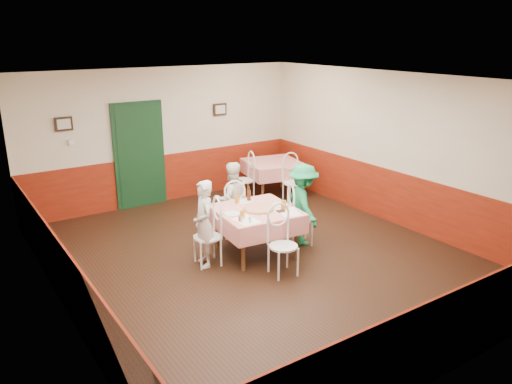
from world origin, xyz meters
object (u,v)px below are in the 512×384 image
diner_right (303,204)px  diner_left (204,224)px  main_table (256,232)px  chair_far (233,212)px  diner_far (232,199)px  wallet (281,211)px  beer_bottle (249,194)px  chair_second_b (293,183)px  glass_a (242,215)px  chair_left (207,237)px  pizza (259,209)px  glass_b (284,205)px  second_table (273,178)px  chair_second_a (244,180)px  chair_near (283,246)px  chair_right (300,219)px  glass_c (237,199)px

diner_right → diner_left: bearing=100.9°
main_table → chair_far: bearing=84.5°
diner_left → diner_far: (0.98, 0.81, -0.01)m
wallet → beer_bottle: bearing=105.9°
chair_second_b → diner_far: bearing=-147.9°
diner_left → glass_a: bearing=69.4°
chair_left → pizza: (0.87, -0.12, 0.33)m
beer_bottle → glass_b: bearing=-72.1°
main_table → second_table: 3.15m
chair_second_a → beer_bottle: (-1.16, -1.99, 0.43)m
glass_b → diner_left: diner_left is taller
diner_far → chair_near: bearing=95.9°
chair_left → diner_right: size_ratio=0.65×
chair_second_a → beer_bottle: size_ratio=3.85×
chair_near → beer_bottle: beer_bottle is taller
chair_far → chair_second_b: (1.96, 0.80, 0.00)m
beer_bottle → diner_left: diner_left is taller
pizza → glass_b: (0.33, -0.23, 0.06)m
chair_left → chair_near: size_ratio=1.00×
chair_second_b → beer_bottle: beer_bottle is taller
chair_far → beer_bottle: beer_bottle is taller
second_table → chair_right: chair_right is taller
second_table → glass_c: (-2.13, -1.97, 0.45)m
chair_left → chair_far: bearing=139.2°
pizza → wallet: (0.24, -0.27, -0.00)m
main_table → chair_far: chair_far is taller
second_table → beer_bottle: bearing=-133.9°
main_table → beer_bottle: bearing=72.3°
chair_left → pizza: size_ratio=1.93×
chair_left → diner_right: 1.77m
glass_a → diner_far: 1.24m
chair_second_b → diner_right: bearing=-112.4°
glass_a → glass_c: glass_c is taller
main_table → chair_near: bearing=-95.5°
main_table → wallet: (0.26, -0.31, 0.40)m
glass_a → chair_second_a: bearing=57.2°
glass_a → beer_bottle: size_ratio=0.54×
diner_far → pizza: bearing=97.5°
main_table → chair_far: size_ratio=1.36×
pizza → glass_c: 0.48m
glass_a → main_table: bearing=29.9°
main_table → glass_c: 0.63m
chair_right → diner_right: 0.25m
chair_left → glass_b: size_ratio=5.93×
diner_far → diner_right: (0.81, -0.98, 0.03)m
glass_b → diner_far: 1.20m
chair_near → diner_right: size_ratio=0.65×
beer_bottle → diner_left: bearing=-162.5°
main_table → diner_left: 0.95m
chair_second_b → diner_right: (-1.15, -1.73, 0.25)m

